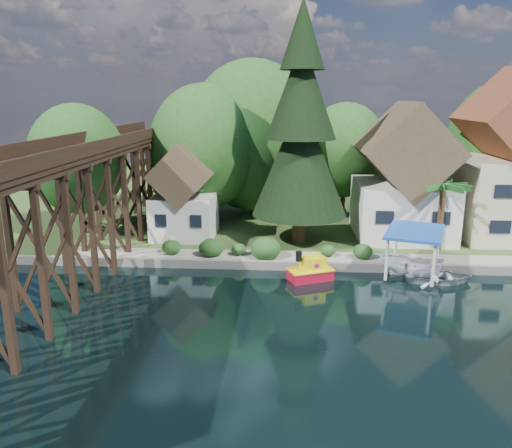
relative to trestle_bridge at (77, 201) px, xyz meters
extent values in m
plane|color=black|center=(16.00, -5.17, -5.35)|extent=(140.00, 140.00, 0.00)
cube|color=#315020|center=(16.00, 28.83, -5.10)|extent=(140.00, 52.00, 0.50)
cube|color=slate|center=(20.00, 2.83, -5.04)|extent=(60.00, 0.40, 0.62)
cube|color=gray|center=(22.00, 4.13, -4.82)|extent=(50.00, 2.60, 0.06)
cube|color=black|center=(0.00, -8.37, -1.35)|extent=(4.00, 0.36, 8.00)
cube|color=black|center=(0.00, -5.17, -1.35)|extent=(4.00, 0.36, 8.00)
cube|color=black|center=(0.00, -1.97, -1.35)|extent=(4.00, 0.36, 8.00)
cube|color=black|center=(0.00, 1.23, -1.35)|extent=(4.00, 0.36, 8.00)
cube|color=black|center=(0.00, 4.43, -1.35)|extent=(4.00, 0.36, 8.00)
cube|color=black|center=(0.00, 7.63, -1.35)|extent=(4.00, 0.36, 8.00)
cube|color=black|center=(0.00, 10.83, -1.35)|extent=(4.00, 0.36, 8.00)
cube|color=black|center=(0.00, 14.03, -1.35)|extent=(4.00, 0.36, 8.00)
cube|color=black|center=(0.00, 17.23, -1.35)|extent=(4.00, 0.36, 8.00)
cube|color=black|center=(0.00, 20.43, -1.35)|extent=(4.00, 0.36, 8.00)
cube|color=black|center=(-1.75, 0.83, 2.70)|extent=(0.35, 44.00, 0.35)
cube|color=black|center=(1.75, 0.83, 2.70)|extent=(0.35, 44.00, 0.35)
cube|color=black|center=(0.00, 0.83, 3.00)|extent=(4.00, 44.00, 0.30)
cube|color=black|center=(-2.00, 0.83, 3.55)|extent=(0.12, 44.00, 0.80)
cube|color=black|center=(2.00, 0.83, 3.55)|extent=(0.12, 44.00, 0.80)
cube|color=silver|center=(23.00, 10.83, -2.60)|extent=(7.50, 8.00, 4.50)
cube|color=#4C3728|center=(23.00, 10.83, 2.35)|extent=(7.64, 8.64, 7.64)
cube|color=black|center=(20.90, 6.79, -2.37)|extent=(1.35, 0.08, 1.00)
cube|color=black|center=(25.10, 6.79, -2.37)|extent=(1.35, 0.08, 1.00)
cube|color=beige|center=(32.00, 11.33, -1.60)|extent=(8.50, 8.50, 6.50)
cube|color=black|center=(29.62, 7.04, -1.27)|extent=(1.53, 0.08, 1.00)
cube|color=silver|center=(5.00, 9.33, -3.10)|extent=(5.00, 5.00, 3.50)
cube|color=#4C3728|center=(5.00, 9.33, 0.45)|extent=(5.09, 5.40, 5.09)
cube|color=black|center=(3.60, 6.79, -2.92)|extent=(0.90, 0.08, 1.00)
cube|color=black|center=(6.40, 6.79, -2.92)|extent=(0.90, 0.08, 1.00)
cylinder|color=#382314|center=(6.00, 13.83, -2.60)|extent=(0.50, 0.50, 4.50)
ellipsoid|color=#254C1B|center=(6.00, 13.83, 2.15)|extent=(4.40, 4.40, 5.06)
cylinder|color=#382314|center=(10.00, 17.83, -2.37)|extent=(0.50, 0.50, 4.95)
ellipsoid|color=#254C1B|center=(10.00, 17.83, 2.85)|extent=(5.00, 5.00, 5.75)
cylinder|color=#382314|center=(19.00, 18.83, -2.82)|extent=(0.50, 0.50, 4.05)
ellipsoid|color=#254C1B|center=(19.00, 18.83, 1.45)|extent=(4.00, 4.00, 4.60)
cylinder|color=#382314|center=(34.00, 18.83, -2.60)|extent=(0.50, 0.50, 4.50)
ellipsoid|color=#254C1B|center=(34.00, 18.83, 2.15)|extent=(4.60, 4.60, 5.29)
cylinder|color=#382314|center=(-4.00, 9.83, -2.82)|extent=(0.50, 0.50, 4.05)
ellipsoid|color=#254C1B|center=(-4.00, 9.83, 1.45)|extent=(4.00, 4.00, 4.60)
ellipsoid|color=#1B3F17|center=(8.00, 4.03, -4.08)|extent=(1.98, 1.98, 1.53)
ellipsoid|color=#1B3F17|center=(10.00, 4.33, -4.25)|extent=(1.54, 1.54, 1.19)
ellipsoid|color=#1B3F17|center=(12.00, 3.83, -4.00)|extent=(2.20, 2.20, 1.70)
ellipsoid|color=#1B3F17|center=(5.00, 4.23, -4.17)|extent=(1.76, 1.76, 1.36)
ellipsoid|color=#1B3F17|center=(16.50, 4.43, -4.25)|extent=(1.54, 1.54, 1.19)
ellipsoid|color=#1B3F17|center=(19.00, 4.13, -4.17)|extent=(1.76, 1.76, 1.36)
cylinder|color=#382314|center=(14.45, 8.32, -3.15)|extent=(1.02, 1.02, 3.39)
cone|color=black|center=(14.45, 8.32, 1.94)|extent=(7.47, 7.47, 9.05)
cone|color=black|center=(14.45, 8.32, 7.03)|extent=(5.43, 5.43, 7.35)
cone|color=black|center=(14.45, 8.32, 10.99)|extent=(3.39, 3.39, 5.09)
cylinder|color=#382314|center=(25.04, 6.74, -2.49)|extent=(0.47, 0.47, 4.72)
ellipsoid|color=#1A4C19|center=(25.04, 6.74, 0.08)|extent=(4.84, 4.84, 1.07)
cube|color=#B50C29|center=(15.11, 0.97, -5.02)|extent=(3.18, 2.49, 0.75)
cube|color=yellow|center=(15.11, 0.97, -4.62)|extent=(3.30, 2.61, 0.09)
cube|color=yellow|center=(15.29, 1.05, -4.22)|extent=(1.82, 1.63, 0.94)
cylinder|color=black|center=(14.34, 0.64, -3.61)|extent=(0.41, 0.41, 0.66)
cylinder|color=#A60C6F|center=(15.52, 0.51, -4.22)|extent=(0.34, 0.20, 0.34)
cylinder|color=#A60C6F|center=(15.06, 1.58, -4.22)|extent=(0.34, 0.20, 0.34)
cylinder|color=#A60C6F|center=(15.98, 1.34, -4.22)|extent=(0.20, 0.34, 0.34)
imported|color=silver|center=(23.58, 1.19, -4.89)|extent=(4.40, 3.15, 0.91)
imported|color=white|center=(22.03, 2.03, -4.56)|extent=(4.37, 2.78, 1.58)
cube|color=#1B51B2|center=(22.03, 2.03, -2.18)|extent=(4.94, 5.93, 0.19)
cylinder|color=white|center=(22.66, -0.53, -3.61)|extent=(0.19, 0.19, 2.85)
cylinder|color=white|center=(24.10, 3.66, -3.61)|extent=(0.19, 0.19, 2.85)
cylinder|color=white|center=(19.96, 0.39, -3.61)|extent=(0.19, 0.19, 2.85)
cylinder|color=white|center=(21.40, 4.59, -3.61)|extent=(0.19, 0.19, 2.85)
camera|label=1|loc=(13.65, -30.55, 6.52)|focal=35.00mm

